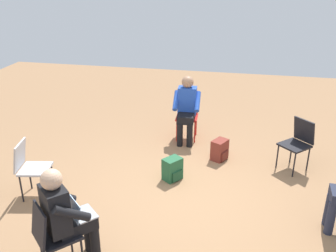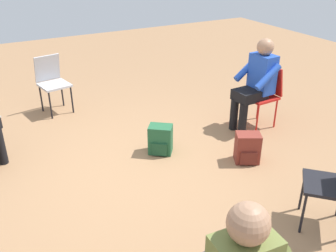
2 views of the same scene
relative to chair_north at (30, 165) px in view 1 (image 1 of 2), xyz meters
The scene contains 9 objects.
ground_plane 2.27m from the chair_north, 80.43° to the right, with size 14.00×14.00×0.00m, color #99704C.
chair_north is the anchor object (origin of this frame).
chair_southeast 4.12m from the chair_north, 67.37° to the right, with size 0.58×0.58×0.85m.
chair_northwest 1.63m from the chair_north, 141.77° to the right, with size 0.59×0.58×0.85m.
chair_east 3.09m from the chair_north, 37.31° to the right, with size 0.46×0.42×0.85m.
person_with_laptop 1.63m from the chair_north, 135.80° to the right, with size 0.64×0.64×1.24m.
person_in_blue 2.97m from the chair_north, 39.40° to the right, with size 0.54×0.51×1.24m.
backpack_near_laptop_user 2.10m from the chair_north, 66.05° to the right, with size 0.34×0.33×0.36m.
backpack_by_empty_chair 3.07m from the chair_north, 57.31° to the right, with size 0.34×0.31×0.36m.
Camera 1 is at (-4.51, -0.66, 3.10)m, focal length 40.00 mm.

